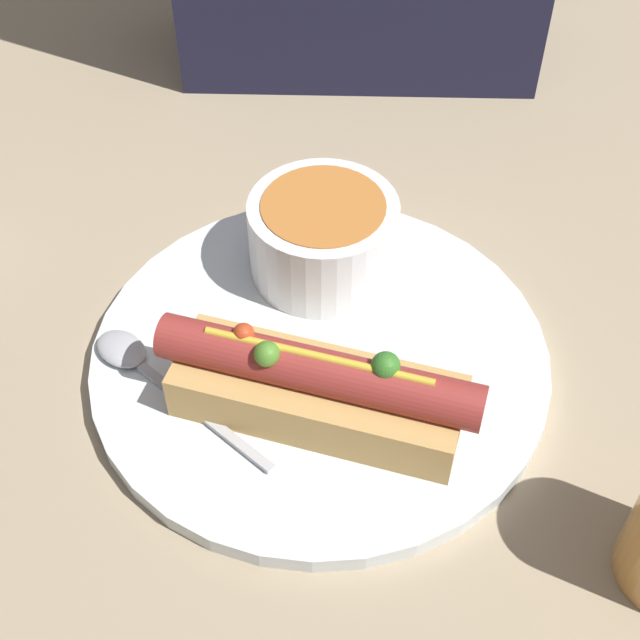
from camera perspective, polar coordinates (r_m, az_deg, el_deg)
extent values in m
plane|color=tan|center=(0.58, 0.00, -2.78)|extent=(4.00, 4.00, 0.00)
cylinder|color=white|center=(0.58, 0.00, -2.39)|extent=(0.29, 0.29, 0.01)
cube|color=tan|center=(0.53, -0.38, -4.88)|extent=(0.18, 0.10, 0.03)
cylinder|color=#9E332D|center=(0.51, -0.39, -3.27)|extent=(0.19, 0.08, 0.03)
sphere|color=#C63F1E|center=(0.51, -4.92, -0.88)|extent=(0.01, 0.01, 0.01)
sphere|color=#518C2D|center=(0.50, -3.42, -2.18)|extent=(0.02, 0.02, 0.02)
sphere|color=#387A28|center=(0.50, 4.22, -2.95)|extent=(0.02, 0.02, 0.02)
cylinder|color=gold|center=(0.50, -0.40, -2.34)|extent=(0.13, 0.04, 0.01)
cylinder|color=white|center=(0.60, 0.24, 5.29)|extent=(0.10, 0.10, 0.06)
cylinder|color=#C67533|center=(0.59, 0.25, 6.86)|extent=(0.08, 0.08, 0.01)
cube|color=#B7B7BC|center=(0.54, -7.49, -6.08)|extent=(0.09, 0.08, 0.00)
ellipsoid|color=#B7B7BC|center=(0.58, -12.59, -1.81)|extent=(0.05, 0.04, 0.01)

